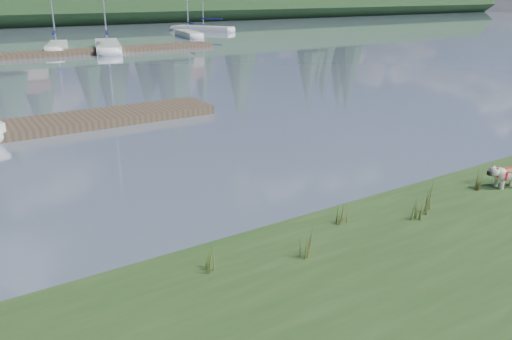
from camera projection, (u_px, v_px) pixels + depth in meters
ground at (12, 58)px, 34.09m from camera, size 200.00×200.00×0.00m
bulldog at (507, 174)px, 10.64m from camera, size 0.83×0.52×0.49m
dock_far at (42, 54)px, 35.05m from camera, size 26.00×2.20×0.30m
sailboat_bg_2 at (57, 46)px, 38.67m from camera, size 2.92×6.42×9.68m
sailboat_bg_3 at (107, 45)px, 39.37m from camera, size 3.91×8.93×12.81m
sailboat_bg_4 at (187, 33)px, 50.01m from camera, size 2.41×6.84×10.04m
sailboat_bg_5 at (198, 28)px, 56.83m from camera, size 5.65×7.80×11.66m
weed_0 at (307, 243)px, 7.85m from camera, size 0.17×0.14×0.59m
weed_1 at (342, 213)px, 9.03m from camera, size 0.17×0.14×0.45m
weed_2 at (428, 197)px, 9.43m from camera, size 0.17×0.14×0.73m
weed_3 at (210, 258)px, 7.47m from camera, size 0.17×0.14×0.48m
weed_4 at (417, 209)px, 9.11m from camera, size 0.17×0.14×0.53m
weed_5 at (477, 180)px, 10.52m from camera, size 0.17×0.14×0.53m
mud_lip at (268, 242)px, 8.97m from camera, size 60.00×0.50×0.14m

